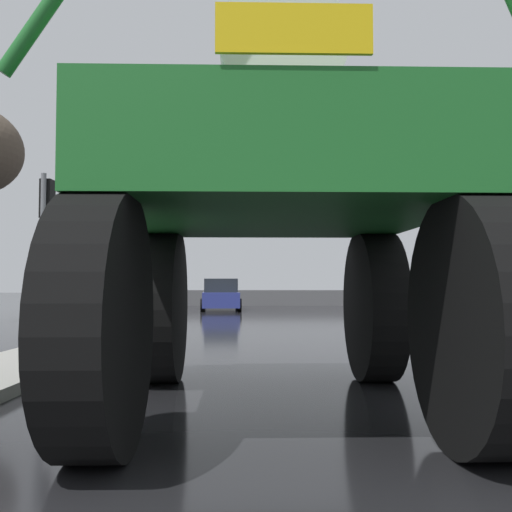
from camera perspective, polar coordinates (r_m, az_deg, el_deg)
ground_plane at (r=18.33m, az=1.52°, el=-6.79°), size 120.00×120.00×0.00m
oversize_sprayer at (r=6.09m, az=2.05°, el=4.55°), size 4.18×5.52×5.02m
sedan_ahead at (r=27.83m, az=-3.50°, el=-3.92°), size 2.17×4.23×1.52m
traffic_signal_near_left at (r=13.17m, az=-20.06°, el=3.34°), size 0.24×0.54×3.64m
traffic_signal_near_right at (r=13.25m, az=23.38°, el=2.55°), size 0.24×0.54×3.39m
roadside_barrier at (r=33.41m, az=1.34°, el=-4.17°), size 27.05×0.24×0.90m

